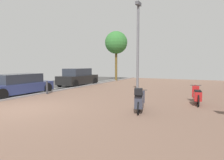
% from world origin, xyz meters
% --- Properties ---
extents(ground, '(21.00, 40.00, 0.13)m').
position_xyz_m(ground, '(1.43, 0.00, -0.02)').
color(ground, '#353331').
extents(scooter_near, '(0.75, 1.83, 1.02)m').
position_xyz_m(scooter_near, '(4.64, 1.73, 0.45)').
color(scooter_near, black).
rests_on(scooter_near, ground).
extents(scooter_mid, '(0.61, 1.79, 0.87)m').
position_xyz_m(scooter_mid, '(6.57, 4.28, 0.39)').
color(scooter_mid, black).
rests_on(scooter_mid, ground).
extents(parked_car_near, '(1.87, 4.24, 1.28)m').
position_xyz_m(parked_car_near, '(-3.34, 2.55, 0.62)').
color(parked_car_near, navy).
rests_on(parked_car_near, ground).
extents(parked_car_far, '(1.81, 4.02, 1.49)m').
position_xyz_m(parked_car_far, '(-3.36, 8.66, 0.71)').
color(parked_car_far, black).
rests_on(parked_car_far, ground).
extents(lamp_post, '(0.20, 0.52, 5.33)m').
position_xyz_m(lamp_post, '(3.34, 5.24, 2.98)').
color(lamp_post, slate).
rests_on(lamp_post, ground).
extents(street_tree, '(2.48, 2.48, 5.49)m').
position_xyz_m(street_tree, '(-2.37, 14.43, 4.22)').
color(street_tree, brown).
rests_on(street_tree, ground).
extents(bollard_far, '(0.12, 0.12, 0.83)m').
position_xyz_m(bollard_far, '(-2.05, 3.62, 0.41)').
color(bollard_far, '#38383D').
rests_on(bollard_far, ground).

